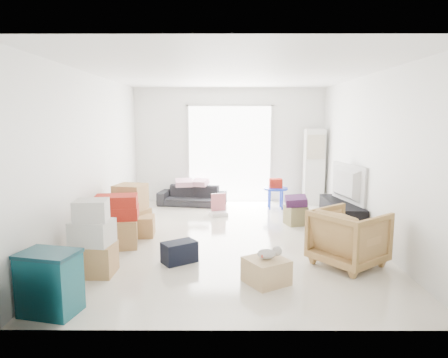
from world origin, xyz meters
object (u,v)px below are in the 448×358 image
object	(u,v)px
kids_table	(276,187)
storage_bins	(50,283)
tv_console	(341,215)
ottoman	(296,215)
sofa	(192,193)
wood_crate	(266,271)
television	(342,198)
ac_tower	(314,167)
armchair	(349,235)

from	to	relation	value
kids_table	storage_bins	bearing A→B (deg)	-120.95
tv_console	ottoman	world-z (taller)	tv_console
sofa	tv_console	bearing A→B (deg)	-24.21
storage_bins	wood_crate	size ratio (longest dim) A/B	1.44
television	ottoman	distance (m)	0.92
storage_bins	wood_crate	world-z (taller)	storage_bins
television	ottoman	world-z (taller)	television
storage_bins	kids_table	world-z (taller)	kids_table
ac_tower	tv_console	distance (m)	2.21
wood_crate	kids_table	bearing A→B (deg)	81.41
tv_console	ottoman	xyz separation A→B (m)	(-0.78, 0.29, -0.07)
storage_bins	tv_console	bearing A→B (deg)	39.33
ac_tower	television	size ratio (longest dim) A/B	1.49
television	wood_crate	xyz separation A→B (m)	(-1.61, -2.42, -0.43)
ac_tower	storage_bins	world-z (taller)	ac_tower
ottoman	television	bearing A→B (deg)	-20.21
ac_tower	storage_bins	bearing A→B (deg)	-125.91
armchair	storage_bins	bearing A→B (deg)	74.08
ac_tower	ottoman	distance (m)	2.09
armchair	wood_crate	distance (m)	1.36
sofa	storage_bins	world-z (taller)	storage_bins
television	ac_tower	bearing A→B (deg)	-9.35
wood_crate	ottoman	bearing A→B (deg)	72.98
tv_console	storage_bins	xyz separation A→B (m)	(-3.90, -3.20, 0.08)
sofa	wood_crate	xyz separation A→B (m)	(1.26, -4.39, -0.15)
armchair	storage_bins	world-z (taller)	armchair
ottoman	kids_table	distance (m)	1.42
sofa	ottoman	size ratio (longest dim) A/B	4.30
armchair	ottoman	distance (m)	2.14
tv_console	armchair	xyz separation A→B (m)	(-0.43, -1.81, 0.18)
tv_console	wood_crate	size ratio (longest dim) A/B	3.29
armchair	storage_bins	xyz separation A→B (m)	(-3.47, -1.38, -0.10)
storage_bins	ottoman	size ratio (longest dim) A/B	1.85
television	storage_bins	bearing A→B (deg)	118.64
tv_console	wood_crate	world-z (taller)	tv_console
sofa	wood_crate	distance (m)	4.57
ac_tower	wood_crate	world-z (taller)	ac_tower
armchair	kids_table	world-z (taller)	armchair
tv_console	wood_crate	bearing A→B (deg)	-123.57
ottoman	kids_table	xyz separation A→B (m)	(-0.21, 1.37, 0.30)
television	sofa	world-z (taller)	television
ac_tower	storage_bins	size ratio (longest dim) A/B	2.66
ac_tower	armchair	xyz separation A→B (m)	(-0.38, -3.93, -0.45)
television	sofa	distance (m)	3.49
ottoman	storage_bins	bearing A→B (deg)	-131.88
sofa	ottoman	distance (m)	2.69
television	ottoman	xyz separation A→B (m)	(-0.78, 0.29, -0.40)
storage_bins	ottoman	bearing A→B (deg)	48.12
television	kids_table	distance (m)	1.93
ac_tower	tv_console	size ratio (longest dim) A/B	1.16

